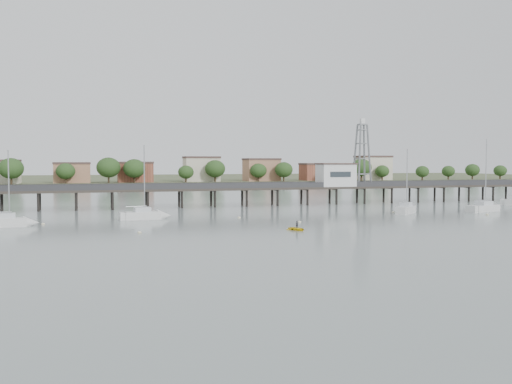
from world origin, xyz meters
TOP-DOWN VIEW (x-y plane):
  - ground_plane at (0.00, 0.00)m, footprint 500.00×500.00m
  - pier at (0.00, 60.00)m, footprint 150.00×5.00m
  - pier_building at (25.00, 60.00)m, footprint 8.40×5.40m
  - lattice_tower at (31.50, 60.00)m, footprint 3.20×3.20m
  - sailboat_d at (45.49, 34.07)m, footprint 9.37×5.24m
  - sailboat_a at (-39.50, 31.65)m, footprint 7.30×2.94m
  - sailboat_b at (-19.21, 37.19)m, footprint 8.07×3.20m
  - sailboat_c at (28.48, 35.30)m, footprint 7.06×6.77m
  - yellow_dinghy at (-1.08, 15.64)m, footprint 2.26×1.32m
  - dinghy_occupant at (-1.08, 15.64)m, footprint 0.62×1.16m
  - mooring_buoys at (1.04, 29.18)m, footprint 76.08×18.53m
  - far_shore at (0.36, 239.58)m, footprint 500.00×170.00m

SIDE VIEW (x-z plane):
  - ground_plane at x=0.00m, z-range 0.00..0.00m
  - yellow_dinghy at x=-1.08m, z-range -1.52..1.52m
  - dinghy_occupant at x=-1.08m, z-range -0.13..0.13m
  - mooring_buoys at x=1.04m, z-range -0.12..0.28m
  - sailboat_d at x=45.49m, z-range -6.76..8.03m
  - sailboat_b at x=-19.21m, z-range -5.87..7.15m
  - sailboat_c at x=28.48m, z-range -5.64..6.93m
  - sailboat_a at x=-39.50m, z-range -5.27..6.57m
  - far_shore at x=0.36m, z-range -4.25..6.15m
  - pier at x=0.00m, z-range 1.04..6.54m
  - pier_building at x=25.00m, z-range 4.02..9.32m
  - lattice_tower at x=31.50m, z-range 3.35..18.85m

